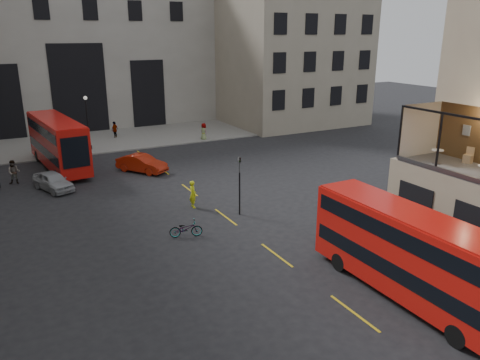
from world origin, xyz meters
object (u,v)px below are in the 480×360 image
bus_far (57,141)px  pedestrian_b (51,134)px  traffic_light_near (240,178)px  pedestrian_c (115,130)px  cyclist (193,194)px  cafe_table_far (437,154)px  bicycle (186,229)px  bus_near (408,250)px  car_b (142,163)px  street_lamp_b (88,126)px  pedestrian_d (204,132)px  cafe_chair_d (468,158)px  pedestrian_a (14,172)px  car_a (53,181)px

bus_far → pedestrian_b: (0.68, 10.80, -1.48)m
traffic_light_near → pedestrian_c: bearing=93.2°
cyclist → cafe_table_far: (9.12, -11.29, 4.17)m
traffic_light_near → pedestrian_c: size_ratio=2.02×
bicycle → pedestrian_b: 29.19m
bus_near → pedestrian_c: 38.42m
pedestrian_b → car_b: bearing=-117.6°
bus_far → bicycle: 18.76m
traffic_light_near → street_lamp_b: (-5.00, 22.00, -0.03)m
pedestrian_b → pedestrian_d: pedestrian_b is taller
traffic_light_near → cafe_chair_d: 12.94m
pedestrian_d → pedestrian_c: bearing=40.5°
pedestrian_c → pedestrian_d: pedestrian_c is taller
car_b → pedestrian_a: 9.69m
pedestrian_b → pedestrian_d: 16.01m
car_b → car_a: bearing=156.9°
street_lamp_b → pedestrian_b: 6.28m
car_a → pedestrian_b: 16.74m
bus_near → cafe_chair_d: cafe_chair_d is taller
pedestrian_b → cyclist: bearing=-123.5°
pedestrian_d → traffic_light_near: bearing=146.1°
bicycle → pedestrian_a: bearing=45.2°
car_a → bicycle: (5.53, -12.35, -0.20)m
traffic_light_near → car_b: bearing=102.3°
cyclist → traffic_light_near: bearing=-138.6°
car_a → traffic_light_near: bearing=-67.4°
bus_near → car_a: bus_near is taller
street_lamp_b → cafe_chair_d: cafe_chair_d is taller
car_b → pedestrian_c: size_ratio=2.34×
car_a → pedestrian_a: bearing=109.2°
car_a → car_b: bearing=-7.9°
bicycle → cafe_table_far: (11.29, -7.14, 4.61)m
pedestrian_c → cafe_chair_d: size_ratio=2.27×
street_lamp_b → cyclist: street_lamp_b is taller
car_b → pedestrian_b: size_ratio=2.35×
traffic_light_near → cafe_table_far: 11.49m
bus_near → pedestrian_b: size_ratio=5.28×
bus_far → cyclist: size_ratio=5.91×
car_a → pedestrian_d: pedestrian_d is taller
street_lamp_b → pedestrian_c: street_lamp_b is taller
car_a → cyclist: (7.70, -8.20, 0.24)m
street_lamp_b → cafe_table_far: bearing=-68.7°
traffic_light_near → car_b: size_ratio=0.86×
cafe_chair_d → street_lamp_b: bearing=113.4°
street_lamp_b → traffic_light_near: bearing=-77.2°
cyclist → cafe_chair_d: cafe_chair_d is taller
bicycle → cafe_table_far: cafe_table_far is taller
cyclist → pedestrian_d: size_ratio=1.00×
bus_near → pedestrian_a: bearing=118.7°
traffic_light_near → bus_far: bus_far is taller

